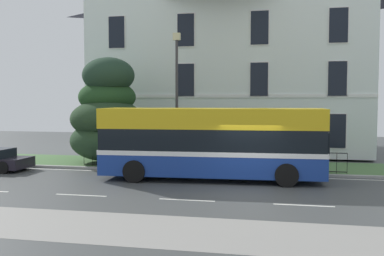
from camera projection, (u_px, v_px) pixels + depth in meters
name	position (u px, v px, depth m)	size (l,w,h in m)	color
ground_plane	(249.00, 189.00, 17.79)	(60.00, 56.00, 0.18)	#414445
georgian_townhouse	(232.00, 64.00, 31.53)	(17.84, 10.69, 11.74)	white
iron_verge_railing	(208.00, 159.00, 21.78)	(13.00, 0.04, 0.97)	black
evergreen_tree	(108.00, 116.00, 24.40)	(4.05, 4.06, 5.72)	#423328
single_decker_bus	(212.00, 142.00, 19.60)	(9.79, 2.96, 3.15)	navy
street_lamp_post	(177.00, 90.00, 22.90)	(0.36, 0.24, 6.79)	#333338
litter_bin	(309.00, 160.00, 21.15)	(0.47, 0.47, 1.15)	#23472D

